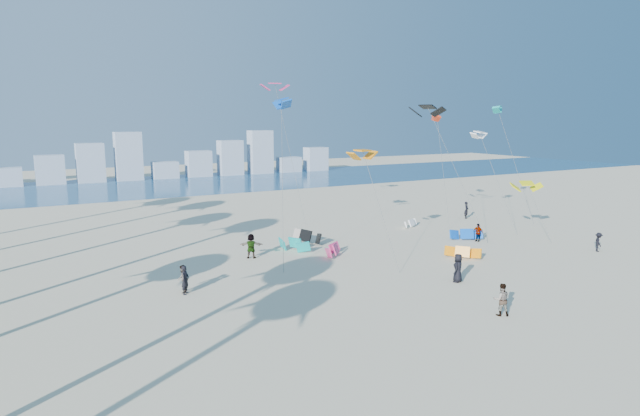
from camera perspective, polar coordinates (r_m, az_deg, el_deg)
ground at (r=24.56m, az=12.60°, el=-16.49°), size 220.00×220.00×0.00m
ocean at (r=90.22m, az=-19.29°, el=2.13°), size 220.00×220.00×0.00m
kitesurfer_near at (r=34.24m, az=-14.08°, el=-7.40°), size 0.74×0.78×1.79m
kitesurfer_mid at (r=31.37m, az=18.65°, el=-9.16°), size 1.11×1.03×1.81m
kitesurfers_far at (r=41.82m, az=6.47°, el=-4.10°), size 34.23×17.62×1.93m
grounded_kites at (r=45.62m, az=5.36°, el=-3.49°), size 17.71×13.91×1.07m
flying_kites at (r=50.04m, az=9.17°, el=9.26°), size 29.92×21.91×14.64m
distant_skyline at (r=99.58m, az=-21.06°, el=4.45°), size 85.00×3.00×8.40m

